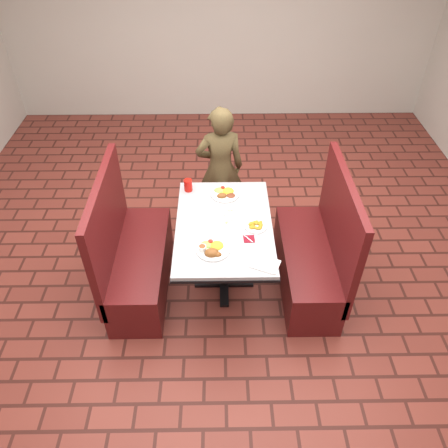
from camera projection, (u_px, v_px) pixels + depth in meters
The scene contains 15 objects.
room at pixel (224, 90), 2.87m from camera, with size 7.00×7.04×2.82m.
dining_table at pixel (224, 233), 3.69m from camera, with size 0.81×1.21×0.75m.
booth_bench_left at pixel (135, 260), 3.90m from camera, with size 0.47×1.20×1.17m.
booth_bench_right at pixel (313, 259), 3.91m from camera, with size 0.47×1.20×1.17m.
diner_person at pixel (220, 169), 4.41m from camera, with size 0.49×0.32×1.34m, color brown.
near_dinner_plate at pixel (212, 248), 3.37m from camera, with size 0.26×0.26×0.08m.
far_dinner_plate at pixel (225, 192), 3.93m from camera, with size 0.26×0.26×0.07m.
plantain_plate at pixel (256, 226), 3.60m from camera, with size 0.18×0.18×0.03m.
maroon_napkin at pixel (249, 239), 3.49m from camera, with size 0.09×0.09×0.00m, color maroon.
spoon_utensil at pixel (248, 238), 3.49m from camera, with size 0.01×0.12×0.00m, color silver.
red_tumbler at pixel (188, 185), 3.95m from camera, with size 0.07×0.07×0.11m, color red.
paper_napkin at pixel (265, 264), 3.27m from camera, with size 0.20×0.15×0.01m, color white.
knife_utensil at pixel (215, 250), 3.38m from camera, with size 0.01×0.18×0.00m, color silver.
fork_utensil at pixel (212, 254), 3.35m from camera, with size 0.01×0.16×0.00m, color silver.
lettuce_shreds at pixel (229, 219), 3.68m from camera, with size 0.28×0.32×0.00m, color #86C54F, non-canonical shape.
Camera 1 is at (-0.04, -2.75, 3.12)m, focal length 35.00 mm.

